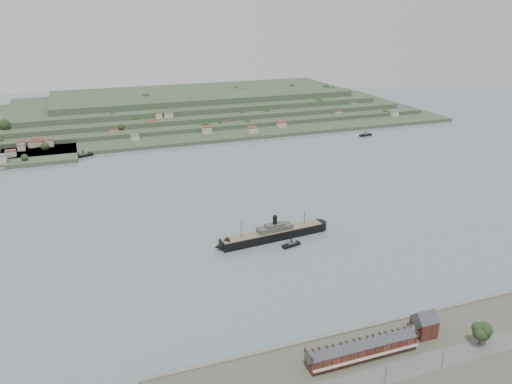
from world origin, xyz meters
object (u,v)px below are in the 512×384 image
object	(u,v)px
tugboat	(291,244)
fig_tree	(483,332)
gabled_building	(424,324)
terrace_row	(362,348)
steamship	(270,235)

from	to	relation	value
tugboat	fig_tree	bearing A→B (deg)	-72.06
gabled_building	fig_tree	xyz separation A→B (m)	(21.44, -15.84, 1.10)
tugboat	fig_tree	size ratio (longest dim) A/B	1.19
terrace_row	fig_tree	size ratio (longest dim) A/B	4.66
fig_tree	gabled_building	bearing A→B (deg)	143.54
steamship	fig_tree	size ratio (longest dim) A/B	7.38
gabled_building	tugboat	size ratio (longest dim) A/B	0.99
gabled_building	steamship	distance (m)	132.81
terrace_row	gabled_building	size ratio (longest dim) A/B	3.95
steamship	fig_tree	distance (m)	154.16
gabled_building	terrace_row	bearing A→B (deg)	-173.88
terrace_row	fig_tree	xyz separation A→B (m)	(58.94, -11.82, 2.44)
gabled_building	fig_tree	bearing A→B (deg)	-36.46
fig_tree	tugboat	bearing A→B (deg)	107.94
terrace_row	fig_tree	distance (m)	60.16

